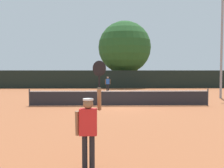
% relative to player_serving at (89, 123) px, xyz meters
% --- Properties ---
extents(ground_plane, '(120.00, 120.00, 0.00)m').
position_rel_player_serving_xyz_m(ground_plane, '(1.25, 10.34, -1.05)').
color(ground_plane, '#9E5633').
extents(tennis_net, '(11.35, 0.08, 1.07)m').
position_rel_player_serving_xyz_m(tennis_net, '(1.25, 10.34, -0.54)').
color(tennis_net, '#232328').
rests_on(tennis_net, ground).
extents(perimeter_fence, '(39.75, 0.12, 2.30)m').
position_rel_player_serving_xyz_m(perimeter_fence, '(1.25, 27.00, 0.10)').
color(perimeter_fence, black).
rests_on(perimeter_fence, ground).
extents(player_serving, '(0.67, 0.38, 2.42)m').
position_rel_player_serving_xyz_m(player_serving, '(0.00, 0.00, 0.00)').
color(player_serving, red).
rests_on(player_serving, ground).
extents(player_receiving, '(0.57, 0.23, 1.58)m').
position_rel_player_serving_xyz_m(player_receiving, '(0.63, 21.82, -0.09)').
color(player_receiving, blue).
rests_on(player_receiving, ground).
extents(tennis_ball, '(0.07, 0.07, 0.07)m').
position_rel_player_serving_xyz_m(tennis_ball, '(4.24, 12.09, -1.01)').
color(tennis_ball, '#CCE033').
rests_on(tennis_ball, ground).
extents(light_pole, '(1.18, 0.28, 8.57)m').
position_rel_player_serving_xyz_m(light_pole, '(9.72, 14.66, 3.81)').
color(light_pole, gray).
rests_on(light_pole, ground).
extents(large_tree, '(7.35, 7.35, 9.20)m').
position_rel_player_serving_xyz_m(large_tree, '(3.08, 30.08, 4.47)').
color(large_tree, brown).
rests_on(large_tree, ground).
extents(parked_car_near, '(1.92, 4.21, 1.69)m').
position_rel_player_serving_xyz_m(parked_car_near, '(-6.96, 32.65, -0.27)').
color(parked_car_near, white).
rests_on(parked_car_near, ground).
extents(parked_car_mid, '(2.22, 4.33, 1.69)m').
position_rel_player_serving_xyz_m(parked_car_mid, '(-1.19, 32.58, -0.27)').
color(parked_car_mid, navy).
rests_on(parked_car_mid, ground).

